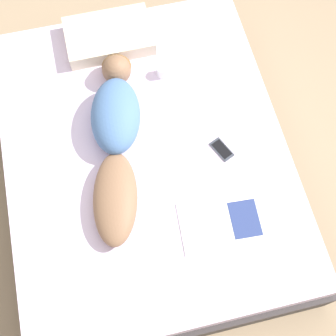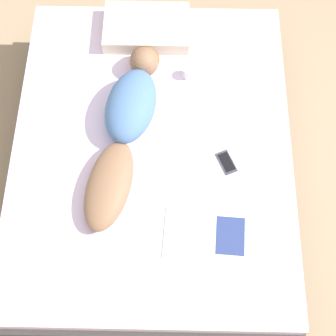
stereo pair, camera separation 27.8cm
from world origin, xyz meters
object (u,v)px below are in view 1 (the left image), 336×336
at_px(open_magazine, 224,222).
at_px(coffee_mug, 163,71).
at_px(cell_phone, 222,149).
at_px(person, 116,133).

relative_size(open_magazine, coffee_mug, 4.61).
bearing_deg(cell_phone, open_magazine, -128.12).
distance_m(open_magazine, coffee_mug, 1.09).
xyz_separation_m(coffee_mug, cell_phone, (0.23, -0.63, -0.04)).
bearing_deg(person, open_magazine, -41.73).
distance_m(coffee_mug, cell_phone, 0.67).
relative_size(person, cell_phone, 7.44).
bearing_deg(person, coffee_mug, 58.08).
distance_m(person, cell_phone, 0.66).
xyz_separation_m(person, cell_phone, (0.62, -0.22, -0.09)).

